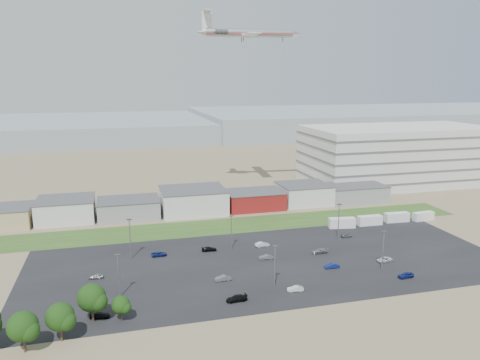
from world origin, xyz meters
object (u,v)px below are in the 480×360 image
object	(u,v)px
parked_car_10	(100,315)
parked_car_12	(320,251)
parked_car_9	(159,254)
parked_car_11	(262,244)
parked_car_4	(223,278)
parked_car_5	(96,276)
parked_car_6	(209,249)
box_trailer_a	(342,223)
airliner	(250,33)
parked_car_8	(346,236)
parked_car_7	(266,257)
parked_car_1	(332,266)
parked_car_3	(237,298)
parked_car_0	(384,259)
parked_car_13	(295,289)
parked_car_2	(406,275)

from	to	relation	value
parked_car_10	parked_car_12	xyz separation A→B (m)	(55.90, 20.88, 0.08)
parked_car_9	parked_car_10	size ratio (longest dim) A/B	1.06
parked_car_11	parked_car_12	xyz separation A→B (m)	(13.26, -8.84, -0.01)
parked_car_4	parked_car_10	xyz separation A→B (m)	(-27.08, -10.62, -0.07)
parked_car_5	parked_car_6	world-z (taller)	parked_car_6
box_trailer_a	airliner	bearing A→B (deg)	116.62
parked_car_5	parked_car_8	world-z (taller)	parked_car_5
parked_car_7	parked_car_12	world-z (taller)	parked_car_12
parked_car_4	parked_car_6	bearing A→B (deg)	177.26
parked_car_8	parked_car_1	bearing A→B (deg)	144.12
parked_car_9	parked_car_12	xyz separation A→B (m)	(41.69, -8.92, 0.07)
box_trailer_a	parked_car_3	xyz separation A→B (m)	(-44.27, -39.52, -0.89)
parked_car_7	parked_car_10	xyz separation A→B (m)	(-40.75, -20.55, -0.03)
parked_car_12	parked_car_0	bearing A→B (deg)	55.34
parked_car_3	parked_car_13	bearing A→B (deg)	91.94
parked_car_11	parked_car_8	bearing A→B (deg)	-93.98
parked_car_0	parked_car_6	world-z (taller)	parked_car_6
parked_car_13	parked_car_4	bearing A→B (deg)	-116.88
parked_car_0	parked_car_1	xyz separation A→B (m)	(-14.82, -0.42, 0.05)
parked_car_4	parked_car_9	bearing A→B (deg)	-147.12
parked_car_9	parked_car_13	size ratio (longest dim) A/B	1.13
parked_car_12	parked_car_2	bearing A→B (deg)	34.01
airliner	box_trailer_a	bearing A→B (deg)	-68.24
parked_car_0	parked_car_6	distance (m)	45.82
box_trailer_a	parked_car_2	distance (m)	38.45
parked_car_13	parked_car_10	bearing A→B (deg)	-81.35
airliner	parked_car_13	distance (m)	109.30
airliner	parked_car_10	bearing A→B (deg)	-117.45
parked_car_2	parked_car_7	xyz separation A→B (m)	(-28.03, 19.46, -0.06)
parked_car_6	parked_car_9	world-z (taller)	parked_car_6
parked_car_6	parked_car_12	xyz separation A→B (m)	(28.22, -9.21, 0.05)
parked_car_3	parked_car_7	xyz separation A→B (m)	(13.22, 20.66, -0.06)
parked_car_0	parked_car_10	bearing A→B (deg)	-85.86
parked_car_1	parked_car_10	world-z (taller)	parked_car_1
parked_car_10	airliner	bearing A→B (deg)	-27.21
parked_car_11	parked_car_7	bearing A→B (deg)	162.32
box_trailer_a	parked_car_4	bearing A→B (deg)	-137.84
parked_car_0	parked_car_12	distance (m)	16.63
parked_car_8	parked_car_2	bearing A→B (deg)	179.62
parked_car_0	parked_car_6	size ratio (longest dim) A/B	0.99
box_trailer_a	parked_car_8	bearing A→B (deg)	-99.23
parked_car_10	box_trailer_a	bearing A→B (deg)	-56.48
airliner	parked_car_7	distance (m)	94.28
parked_car_4	parked_car_6	size ratio (longest dim) A/B	0.94
parked_car_1	parked_car_5	world-z (taller)	parked_car_1
airliner	parked_car_3	xyz separation A→B (m)	(-28.60, -90.03, -61.92)
parked_car_10	parked_car_8	bearing A→B (deg)	-61.24
parked_car_5	parked_car_13	distance (m)	46.20
parked_car_4	parked_car_9	size ratio (longest dim) A/B	0.93
parked_car_1	parked_car_13	bearing A→B (deg)	-53.35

